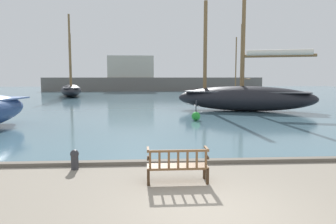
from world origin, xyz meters
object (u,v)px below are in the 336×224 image
Objects in this scene: sailboat_distant_harbor at (241,94)px; mooring_bollard at (75,158)px; sailboat_nearest_port at (246,96)px; park_bench at (177,165)px; sailboat_centre_channel at (71,89)px; channel_buoy at (196,116)px.

mooring_bollard is at bearing -115.39° from sailboat_distant_harbor.
sailboat_nearest_port is 12.36m from sailboat_distant_harbor.
sailboat_nearest_port is at bearing 67.56° from park_bench.
sailboat_centre_channel is 37.13m from mooring_bollard.
sailboat_centre_channel is (-18.20, 20.68, -0.17)m from sailboat_nearest_port.
park_bench is at bearing -112.44° from sailboat_nearest_port.
sailboat_distant_harbor is 6.98× the size of channel_buoy.
sailboat_centre_channel is at bearing 102.82° from mooring_bollard.
channel_buoy reaches higher than mooring_bollard.
mooring_bollard is 11.35m from channel_buoy.
sailboat_centre_channel is at bearing 157.72° from sailboat_distant_harbor.
park_bench is 0.13× the size of sailboat_nearest_port.
sailboat_centre_channel is 8.98× the size of channel_buoy.
park_bench is 39.26m from sailboat_centre_channel.
sailboat_centre_channel reaches higher than park_bench.
sailboat_nearest_port is 19.72× the size of mooring_bollard.
sailboat_nearest_port is at bearing -104.44° from sailboat_distant_harbor.
sailboat_nearest_port is 27.55m from sailboat_centre_channel.
mooring_bollard is 0.49× the size of channel_buoy.
sailboat_distant_harbor is (21.28, -8.72, -0.30)m from sailboat_centre_channel.
sailboat_distant_harbor is 19.08m from channel_buoy.
mooring_bollard is (-13.04, -27.48, -0.45)m from sailboat_distant_harbor.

